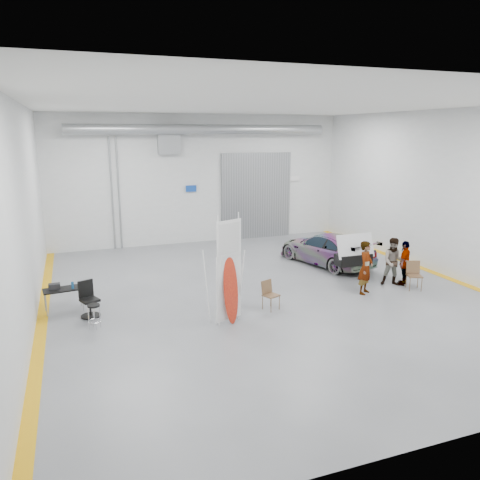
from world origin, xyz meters
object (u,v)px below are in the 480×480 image
object	(u,v)px
person_a	(366,268)
folding_chair_far	(414,281)
person_c	(405,263)
work_table	(61,289)
folding_chair_near	(271,301)
person_b	(394,262)
surfboard_display	(227,281)
sedan_car	(326,249)
shop_stool	(94,317)
office_chair	(90,301)

from	to	relation	value
person_a	folding_chair_far	distance (m)	1.89
person_c	work_table	world-z (taller)	person_c
folding_chair_near	folding_chair_far	bearing A→B (deg)	-22.16
person_c	folding_chair_far	size ratio (longest dim) A/B	1.65
person_b	work_table	distance (m)	10.82
work_table	surfboard_display	bearing A→B (deg)	-30.55
sedan_car	work_table	world-z (taller)	sedan_car
folding_chair_near	folding_chair_far	world-z (taller)	folding_chair_far
folding_chair_far	work_table	distance (m)	11.29
folding_chair_far	shop_stool	distance (m)	10.29
folding_chair_near	folding_chair_far	size ratio (longest dim) A/B	0.92
sedan_car	folding_chair_far	world-z (taller)	sedan_car
person_a	work_table	distance (m)	9.50
person_a	work_table	size ratio (longest dim) A/B	1.51
person_b	folding_chair_far	xyz separation A→B (m)	(0.38, -0.61, -0.54)
person_b	office_chair	xyz separation A→B (m)	(-9.98, 0.64, -0.38)
surfboard_display	person_b	bearing A→B (deg)	-12.10
folding_chair_far	person_a	bearing A→B (deg)	-165.62
person_b	folding_chair_far	distance (m)	0.90
person_b	office_chair	size ratio (longest dim) A/B	1.62
surfboard_display	folding_chair_far	xyz separation A→B (m)	(6.82, 0.59, -0.95)
person_b	folding_chair_far	size ratio (longest dim) A/B	1.77
folding_chair_far	office_chair	distance (m)	10.43
person_c	folding_chair_far	xyz separation A→B (m)	(-0.02, -0.54, -0.49)
folding_chair_far	work_table	xyz separation A→B (m)	(-11.12, 1.95, 0.40)
sedan_car	shop_stool	bearing A→B (deg)	6.22
person_a	surfboard_display	xyz separation A→B (m)	(-5.04, -0.83, 0.37)
shop_stool	person_b	bearing A→B (deg)	1.76
person_a	person_b	xyz separation A→B (m)	(1.40, 0.37, -0.04)
person_c	folding_chair_near	world-z (taller)	person_c
folding_chair_near	office_chair	size ratio (longest dim) A/B	0.84
person_a	office_chair	bearing A→B (deg)	138.39
sedan_car	office_chair	distance (m)	9.53
person_c	folding_chair_near	distance (m)	5.32
folding_chair_far	shop_stool	bearing A→B (deg)	-159.69
person_a	folding_chair_far	world-z (taller)	person_a
folding_chair_far	office_chair	world-z (taller)	office_chair
surfboard_display	office_chair	bearing A→B (deg)	129.78
sedan_car	folding_chair_near	xyz separation A→B (m)	(-4.08, -3.80, -0.35)
person_a	office_chair	world-z (taller)	person_a
folding_chair_near	office_chair	xyz separation A→B (m)	(-5.10, 1.27, 0.18)
person_b	surfboard_display	distance (m)	6.57
work_table	office_chair	bearing A→B (deg)	-42.20
sedan_car	person_a	bearing A→B (deg)	65.64
sedan_car	shop_stool	distance (m)	9.76
person_c	surfboard_display	bearing A→B (deg)	-27.33
shop_stool	work_table	distance (m)	1.87
surfboard_display	folding_chair_far	distance (m)	6.91
person_b	sedan_car	bearing A→B (deg)	132.90
shop_stool	office_chair	bearing A→B (deg)	94.15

